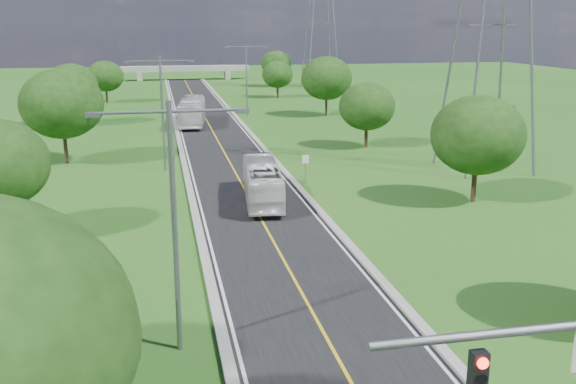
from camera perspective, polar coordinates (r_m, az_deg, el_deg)
The scene contains 21 objects.
ground at distance 73.21m, azimuth -6.34°, elevation 4.68°, with size 260.00×260.00×0.00m, color #215A19.
road at distance 79.09m, azimuth -6.75°, elevation 5.44°, with size 8.00×150.00×0.06m, color black.
curb_left at distance 78.85m, azimuth -9.85°, elevation 5.36°, with size 0.50×150.00×0.22m, color gray.
curb_right at distance 79.54m, azimuth -3.69°, elevation 5.62°, with size 0.50×150.00×0.22m, color gray.
speed_limit_sign at distance 52.32m, azimuth 1.57°, elevation 2.50°, with size 0.55×0.09×2.40m.
overpass at distance 152.29m, azimuth -9.24°, elevation 10.71°, with size 30.00×3.00×3.20m.
streetlight_near_left at distance 24.76m, azimuth -10.14°, elevation -1.36°, with size 5.90×0.25×10.00m.
streetlight_mid_left at distance 57.21m, azimuth -11.13°, elevation 7.70°, with size 5.90×0.25×10.00m.
streetlight_far_right at distance 90.91m, azimuth -3.70°, elevation 10.47°, with size 5.90×0.25×10.00m.
power_tower_near at distance 59.10m, azimuth 17.87°, elevation 15.34°, with size 9.00×6.40×28.00m.
power_tower_far at distance 130.89m, azimuth 2.92°, elevation 15.32°, with size 9.00×6.40×28.00m.
tree_lc at distance 62.81m, azimuth -19.47°, elevation 7.41°, with size 7.56×7.56×8.79m.
tree_ld at distance 86.81m, azimuth -18.71°, elevation 8.88°, with size 6.72×6.72×7.82m.
tree_le at distance 110.42m, azimuth -15.93°, elevation 9.87°, with size 5.88×5.88×6.84m.
tree_rb at distance 48.06m, azimuth 16.51°, elevation 4.87°, with size 6.72×6.72×7.82m.
tree_rc at distance 67.82m, azimuth 7.04°, elevation 7.56°, with size 5.88×5.88×6.84m.
tree_rd at distance 91.18m, azimuth 3.45°, elevation 10.06°, with size 7.14×7.14×8.30m.
tree_re at distance 114.08m, azimuth -0.94°, elevation 10.40°, with size 5.46×5.46×6.35m.
tree_rf at distance 134.29m, azimuth -1.05°, elevation 11.33°, with size 6.30×6.30×7.33m.
bus_outbound at distance 46.80m, azimuth -2.30°, elevation 0.89°, with size 2.43×10.37×2.89m, color silver.
bus_inbound at distance 83.76m, azimuth -8.53°, elevation 7.10°, with size 2.87×12.25×3.41m, color silver.
Camera 1 is at (-6.41, -11.81, 12.73)m, focal length 40.00 mm.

